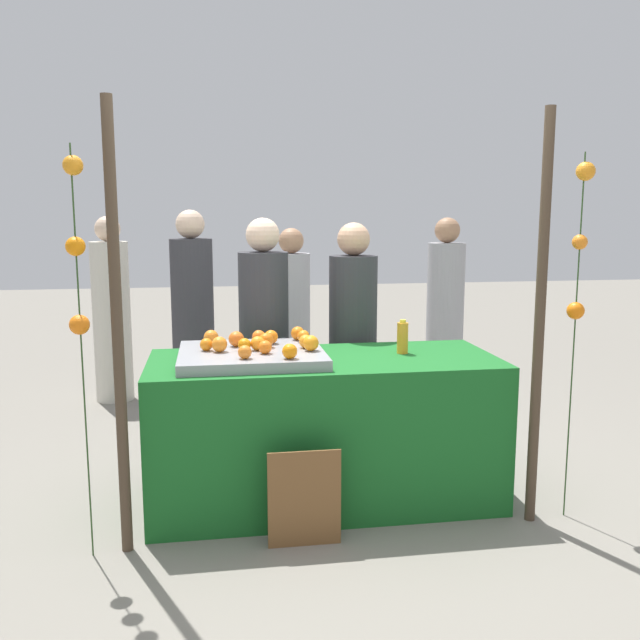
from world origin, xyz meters
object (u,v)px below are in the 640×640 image
at_px(vendor_left, 264,351).
at_px(vendor_right, 353,351).
at_px(chalkboard_sign, 304,499).
at_px(orange_1, 259,337).
at_px(juice_bottle, 403,338).
at_px(orange_0, 219,344).
at_px(stall_counter, 324,429).

height_order(vendor_left, vendor_right, vendor_left).
bearing_deg(chalkboard_sign, orange_1, 102.79).
bearing_deg(juice_bottle, chalkboard_sign, -137.98).
xyz_separation_m(orange_0, orange_1, (0.23, 0.22, -0.00)).
bearing_deg(chalkboard_sign, vendor_right, 67.47).
xyz_separation_m(orange_0, vendor_right, (0.91, 0.68, -0.20)).
bearing_deg(orange_0, juice_bottle, 4.38).
relative_size(juice_bottle, vendor_right, 0.13).
bearing_deg(vendor_left, orange_1, -97.98).
bearing_deg(stall_counter, orange_0, -177.85).
xyz_separation_m(orange_1, chalkboard_sign, (0.17, -0.75, -0.71)).
relative_size(juice_bottle, chalkboard_sign, 0.39).
relative_size(juice_bottle, vendor_left, 0.12).
bearing_deg(vendor_right, chalkboard_sign, -112.53).
height_order(orange_0, chalkboard_sign, orange_0).
xyz_separation_m(orange_1, vendor_right, (0.67, 0.46, -0.20)).
xyz_separation_m(chalkboard_sign, vendor_right, (0.50, 1.21, 0.51)).
relative_size(orange_0, juice_bottle, 0.43).
relative_size(orange_1, vendor_left, 0.05).
bearing_deg(orange_0, orange_1, 43.46).
distance_m(orange_0, chalkboard_sign, 0.98).
bearing_deg(vendor_right, orange_0, -143.19).
height_order(orange_1, vendor_left, vendor_left).
distance_m(orange_1, vendor_left, 0.53).
distance_m(orange_0, vendor_right, 1.15).
bearing_deg(juice_bottle, orange_0, -175.62).
bearing_deg(juice_bottle, vendor_right, 106.69).
relative_size(stall_counter, vendor_right, 1.24).
bearing_deg(vendor_right, juice_bottle, -73.31).
relative_size(stall_counter, vendor_left, 1.21).
xyz_separation_m(orange_0, vendor_left, (0.30, 0.71, -0.19)).
xyz_separation_m(juice_bottle, vendor_left, (-0.78, 0.63, -0.18)).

